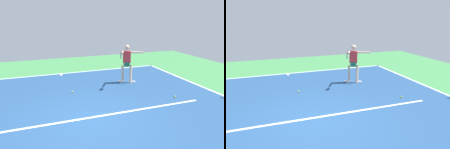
# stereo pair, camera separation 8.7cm
# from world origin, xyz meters

# --- Properties ---
(ground_plane) EXTENTS (19.78, 19.78, 0.00)m
(ground_plane) POSITION_xyz_m (0.00, 0.00, 0.00)
(ground_plane) COLOR #428E4C
(court_surface) EXTENTS (10.85, 11.50, 0.00)m
(court_surface) POSITION_xyz_m (0.00, 0.00, 0.00)
(court_surface) COLOR navy
(court_surface) RESTS_ON ground_plane
(court_line_baseline_near) EXTENTS (10.85, 0.10, 0.01)m
(court_line_baseline_near) POSITION_xyz_m (0.00, -5.70, 0.00)
(court_line_baseline_near) COLOR white
(court_line_baseline_near) RESTS_ON ground_plane
(court_line_service) EXTENTS (8.14, 0.10, 0.01)m
(court_line_service) POSITION_xyz_m (0.00, -0.25, 0.00)
(court_line_service) COLOR white
(court_line_service) RESTS_ON ground_plane
(court_line_centre_mark) EXTENTS (0.10, 0.30, 0.01)m
(court_line_centre_mark) POSITION_xyz_m (0.00, -5.50, 0.00)
(court_line_centre_mark) COLOR white
(court_line_centre_mark) RESTS_ON ground_plane
(tennis_player) EXTENTS (1.29, 1.07, 1.73)m
(tennis_player) POSITION_xyz_m (-2.59, -3.11, 0.99)
(tennis_player) COLOR beige
(tennis_player) RESTS_ON ground_plane
(tennis_ball_near_player) EXTENTS (0.07, 0.07, 0.07)m
(tennis_ball_near_player) POSITION_xyz_m (-3.53, -0.76, 0.03)
(tennis_ball_near_player) COLOR yellow
(tennis_ball_near_player) RESTS_ON ground_plane
(tennis_ball_far_corner) EXTENTS (0.07, 0.07, 0.07)m
(tennis_ball_far_corner) POSITION_xyz_m (-0.03, -2.68, 0.03)
(tennis_ball_far_corner) COLOR yellow
(tennis_ball_far_corner) RESTS_ON ground_plane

